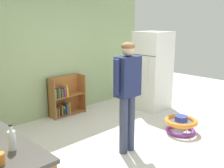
# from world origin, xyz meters

# --- Properties ---
(ground_plane) EXTENTS (12.00, 12.00, 0.00)m
(ground_plane) POSITION_xyz_m (0.00, 0.00, 0.00)
(ground_plane) COLOR silver
(ground_plane) RESTS_ON ground
(back_wall) EXTENTS (5.20, 0.06, 2.70)m
(back_wall) POSITION_xyz_m (0.00, 2.33, 1.35)
(back_wall) COLOR #97B07D
(back_wall) RESTS_ON ground
(refrigerator) EXTENTS (0.73, 0.68, 1.78)m
(refrigerator) POSITION_xyz_m (1.89, 1.11, 0.89)
(refrigerator) COLOR white
(refrigerator) RESTS_ON ground
(bookshelf) EXTENTS (0.80, 0.28, 0.85)m
(bookshelf) POSITION_xyz_m (0.16, 2.14, 0.36)
(bookshelf) COLOR #9F6133
(bookshelf) RESTS_ON ground
(standing_person) EXTENTS (0.57, 0.22, 1.72)m
(standing_person) POSITION_xyz_m (-0.10, 0.07, 1.03)
(standing_person) COLOR #373E57
(standing_person) RESTS_ON ground
(baby_walker) EXTENTS (0.60, 0.60, 0.32)m
(baby_walker) POSITION_xyz_m (1.14, -0.14, 0.16)
(baby_walker) COLOR purple
(baby_walker) RESTS_ON ground
(clear_bottle) EXTENTS (0.07, 0.07, 0.25)m
(clear_bottle) POSITION_xyz_m (-2.09, -0.37, 1.00)
(clear_bottle) COLOR silver
(clear_bottle) RESTS_ON kitchen_counter
(orange_cup) EXTENTS (0.08, 0.08, 0.09)m
(orange_cup) POSITION_xyz_m (-2.27, -0.53, 0.95)
(orange_cup) COLOR orange
(orange_cup) RESTS_ON kitchen_counter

